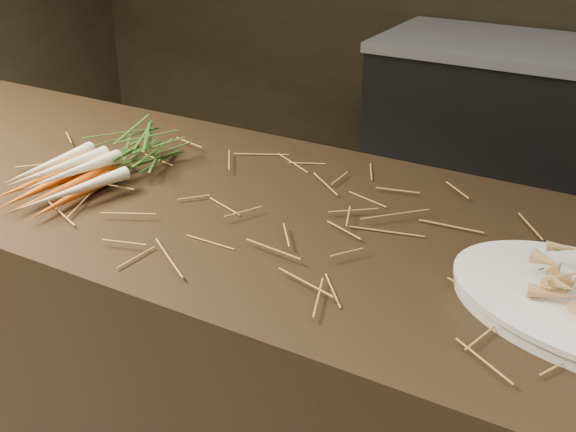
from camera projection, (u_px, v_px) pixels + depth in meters
name	position (u px, v px, depth m)	size (l,w,h in m)	color
main_counter	(299.00, 412.00, 1.50)	(2.40, 0.70, 0.90)	black
straw_bedding	(301.00, 213.00, 1.29)	(1.40, 0.60, 0.02)	#AD732E
root_veg_bunch	(109.00, 158.00, 1.45)	(0.17, 0.45, 0.08)	#D0521E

